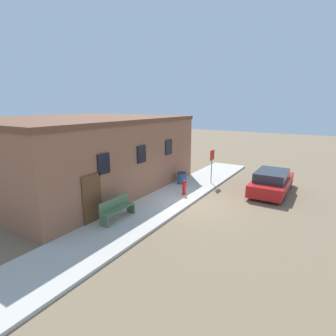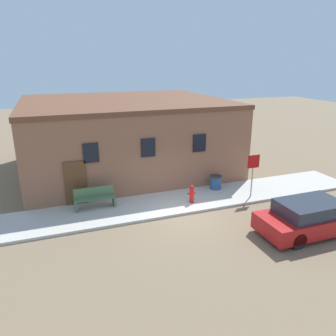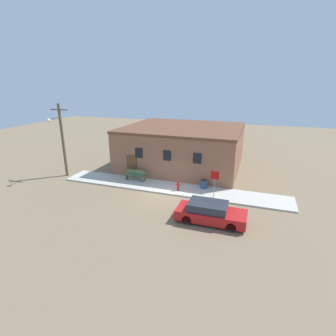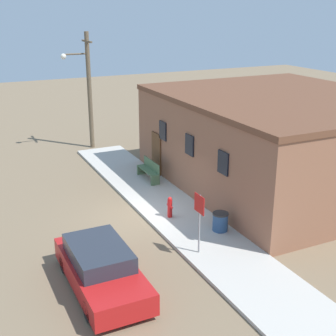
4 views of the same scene
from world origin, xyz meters
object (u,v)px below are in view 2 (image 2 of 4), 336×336
(bench, at_px, (95,198))
(trash_bin, at_px, (216,182))
(stop_sign, at_px, (253,168))
(parked_car, at_px, (312,217))
(fire_hydrant, at_px, (192,194))

(bench, relative_size, trash_bin, 2.51)
(stop_sign, height_order, bench, stop_sign)
(parked_car, bearing_deg, bench, 147.29)
(fire_hydrant, relative_size, parked_car, 0.19)
(fire_hydrant, height_order, trash_bin, fire_hydrant)
(parked_car, bearing_deg, fire_hydrant, 130.40)
(fire_hydrant, xyz_separation_m, stop_sign, (3.02, -0.37, 1.05))
(stop_sign, bearing_deg, trash_bin, 125.64)
(stop_sign, distance_m, trash_bin, 2.22)
(parked_car, bearing_deg, trash_bin, 106.03)
(bench, height_order, parked_car, parked_car)
(fire_hydrant, xyz_separation_m, bench, (-4.36, 1.00, 0.05))
(trash_bin, bearing_deg, parked_car, -73.97)
(stop_sign, xyz_separation_m, bench, (-7.37, 1.36, -1.00))
(fire_hydrant, xyz_separation_m, trash_bin, (1.90, 1.19, -0.07))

